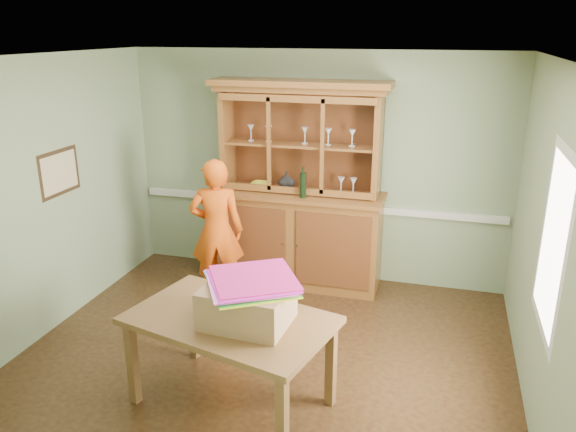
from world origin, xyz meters
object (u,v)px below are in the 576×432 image
(person, at_px, (217,231))
(china_hutch, at_px, (298,215))
(cardboard_box, at_px, (247,305))
(dining_table, at_px, (230,328))

(person, bearing_deg, china_hutch, -152.40)
(cardboard_box, bearing_deg, person, 119.28)
(china_hutch, bearing_deg, person, -136.80)
(cardboard_box, distance_m, person, 2.03)
(dining_table, xyz_separation_m, cardboard_box, (0.16, -0.04, 0.24))
(china_hutch, xyz_separation_m, cardboard_box, (0.25, -2.47, 0.10))
(china_hutch, distance_m, dining_table, 2.43)
(dining_table, bearing_deg, person, 129.72)
(dining_table, height_order, person, person)
(cardboard_box, bearing_deg, dining_table, 166.78)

